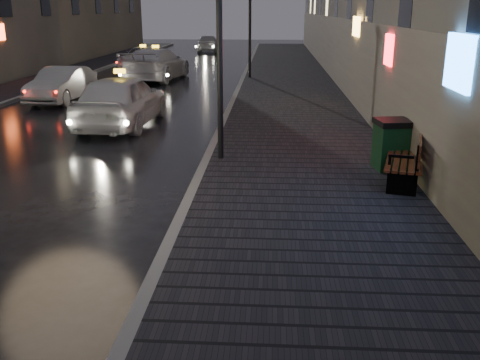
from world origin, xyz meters
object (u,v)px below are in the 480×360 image
Objects in this scene: trash_bin at (392,144)px; taxi_far at (144,58)px; taxi_mid at (156,64)px; lamp_near at (219,15)px; car_left_mid at (62,84)px; lamp_far at (250,11)px; car_far at (208,43)px; bench at (409,158)px; taxi_near at (122,100)px.

trash_bin is 23.58m from taxi_far.
taxi_mid is 1.14× the size of taxi_far.
car_left_mid is (-7.33, 8.81, -2.81)m from lamp_near.
car_left_mid is (-11.26, 9.47, -0.04)m from trash_bin.
lamp_near and lamp_far have the same top height.
trash_bin is at bearing -61.61° from taxi_far.
lamp_far is 19.31m from car_far.
car_left_mid is at bearing 152.14° from bench.
bench is 24.53m from taxi_far.
trash_bin is (3.93, -16.67, -2.76)m from lamp_far.
bench is 0.50× the size of car_far.
lamp_near is 4.65× the size of trash_bin.
car_far reaches higher than car_left_mid.
bench is 15.49m from car_left_mid.
trash_bin is at bearing -76.72° from lamp_far.
taxi_near is at bearing 87.39° from car_far.
lamp_near reaches higher than taxi_far.
lamp_far is 0.92× the size of taxi_mid.
trash_bin is 0.20× the size of taxi_mid.
taxi_mid is at bearing -67.47° from taxi_far.
taxi_mid is at bearing 109.66° from trash_bin.
bench is 9.66m from taxi_near.
taxi_near is 30.39m from car_far.
lamp_near is 0.92× the size of taxi_mid.
lamp_near is at bearing 113.95° from taxi_mid.
lamp_far is at bearing 117.69° from bench.
taxi_far is at bearing 76.77° from car_far.
car_far is (-8.51, 36.26, 0.06)m from bench.
lamp_far is at bearing -31.58° from taxi_far.
taxi_mid is (2.43, 6.88, 0.15)m from car_left_mid.
bench is 1.91× the size of trash_bin.
taxi_mid is at bearing 74.03° from car_left_mid.
lamp_far is at bearing -104.32° from taxi_near.
taxi_far is at bearing 130.74° from bench.
lamp_far reaches higher than taxi_far.
lamp_far reaches higher than taxi_mid.
car_left_mid is at bearing 131.22° from trash_bin.
taxi_far is (-6.69, 20.38, -2.79)m from lamp_near.
car_far is at bearing -84.81° from taxi_mid.
lamp_near is at bearing 172.46° from bench.
car_far is at bearing -85.80° from taxi_near.
taxi_far is at bearing 90.33° from car_left_mid.
car_far is at bearing 117.91° from bench.
taxi_near is at bearing 103.14° from taxi_mid.
taxi_near reaches higher than car_left_mid.
car_left_mid reaches higher than bench.
taxi_far is (-10.77, 22.04, 0.02)m from bench.
car_left_mid is at bearing -91.54° from taxi_far.
taxi_mid is (-1.32, 11.47, -0.01)m from taxi_near.
bench is 1.01m from trash_bin.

